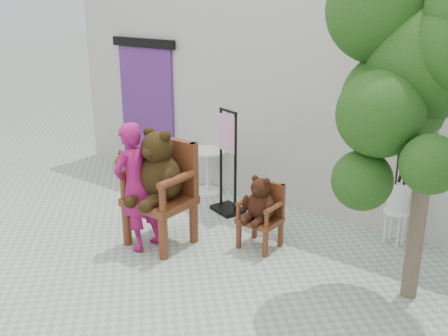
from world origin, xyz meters
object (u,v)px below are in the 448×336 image
object	(u,v)px
chair_small	(261,207)
person	(137,187)
display_stand	(228,174)
chair_big	(160,178)
cafe_table	(208,166)
tree	(423,57)
stool_bucket	(398,197)

from	to	relation	value
chair_small	person	size ratio (longest dim) A/B	0.60
chair_small	display_stand	size ratio (longest dim) A/B	0.62
chair_big	cafe_table	size ratio (longest dim) A/B	2.14
display_stand	chair_big	bearing A→B (deg)	-74.69
person	cafe_table	xyz separation A→B (m)	(-0.45, 1.97, -0.35)
chair_small	person	bearing A→B (deg)	-144.80
tree	person	bearing A→B (deg)	-164.47
chair_small	stool_bucket	xyz separation A→B (m)	(1.32, 1.09, 0.10)
display_stand	chair_small	bearing A→B (deg)	-14.38
chair_big	person	xyz separation A→B (m)	(-0.18, -0.23, -0.08)
chair_big	chair_small	world-z (taller)	chair_big
stool_bucket	tree	xyz separation A→B (m)	(0.42, -1.13, 1.85)
chair_small	tree	world-z (taller)	tree
chair_big	person	size ratio (longest dim) A/B	0.96
cafe_table	display_stand	xyz separation A→B (m)	(0.72, -0.44, 0.14)
tree	stool_bucket	bearing A→B (deg)	110.46
person	stool_bucket	size ratio (longest dim) A/B	1.08
chair_big	chair_small	size ratio (longest dim) A/B	1.61
person	tree	bearing A→B (deg)	107.93
person	cafe_table	distance (m)	2.05
chair_small	display_stand	xyz separation A→B (m)	(-0.99, 0.65, 0.04)
display_stand	tree	xyz separation A→B (m)	(2.74, -0.70, 1.91)
chair_big	display_stand	bearing A→B (deg)	86.37
person	tree	size ratio (longest dim) A/B	0.46
chair_big	cafe_table	distance (m)	1.90
chair_small	stool_bucket	distance (m)	1.72
chair_big	tree	bearing A→B (deg)	12.06
chair_big	chair_small	xyz separation A→B (m)	(1.07, 0.65, -0.33)
chair_small	display_stand	bearing A→B (deg)	146.69
person	stool_bucket	bearing A→B (deg)	129.77
chair_big	tree	distance (m)	3.31
cafe_table	tree	xyz separation A→B (m)	(3.45, -1.13, 2.05)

